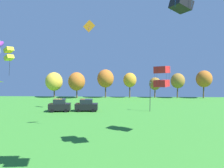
{
  "coord_description": "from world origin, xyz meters",
  "views": [
    {
      "loc": [
        0.42,
        0.19,
        8.39
      ],
      "look_at": [
        -0.06,
        14.01,
        7.34
      ],
      "focal_mm": 32.0,
      "sensor_mm": 36.0,
      "label": 1
    }
  ],
  "objects_px": {
    "treeline_tree_1": "(77,81)",
    "treeline_tree_5": "(178,81)",
    "treeline_tree_2": "(106,79)",
    "kite_flying_6": "(9,54)",
    "treeline_tree_3": "(130,80)",
    "treeline_tree_6": "(204,79)",
    "treeline_tree_4": "(155,84)",
    "kite_flying_7": "(0,44)",
    "kite_flying_8": "(162,77)",
    "treeline_tree_0": "(54,82)",
    "parked_car_leftmost": "(60,105)",
    "parked_car_second_from_left": "(86,105)",
    "light_post_1": "(150,95)",
    "kite_flying_3": "(89,26)"
  },
  "relations": [
    {
      "from": "treeline_tree_4",
      "to": "treeline_tree_5",
      "type": "bearing_deg",
      "value": -2.65
    },
    {
      "from": "treeline_tree_0",
      "to": "treeline_tree_4",
      "type": "relative_size",
      "value": 1.25
    },
    {
      "from": "treeline_tree_2",
      "to": "kite_flying_6",
      "type": "bearing_deg",
      "value": -125.83
    },
    {
      "from": "treeline_tree_5",
      "to": "treeline_tree_6",
      "type": "distance_m",
      "value": 7.39
    },
    {
      "from": "kite_flying_8",
      "to": "treeline_tree_3",
      "type": "height_order",
      "value": "kite_flying_8"
    },
    {
      "from": "parked_car_leftmost",
      "to": "treeline_tree_0",
      "type": "relative_size",
      "value": 0.59
    },
    {
      "from": "treeline_tree_2",
      "to": "kite_flying_8",
      "type": "bearing_deg",
      "value": -73.96
    },
    {
      "from": "treeline_tree_1",
      "to": "treeline_tree_3",
      "type": "relative_size",
      "value": 1.02
    },
    {
      "from": "kite_flying_3",
      "to": "kite_flying_7",
      "type": "relative_size",
      "value": 0.73
    },
    {
      "from": "treeline_tree_1",
      "to": "treeline_tree_5",
      "type": "distance_m",
      "value": 29.07
    },
    {
      "from": "kite_flying_7",
      "to": "parked_car_second_from_left",
      "type": "distance_m",
      "value": 18.36
    },
    {
      "from": "treeline_tree_0",
      "to": "treeline_tree_2",
      "type": "distance_m",
      "value": 15.22
    },
    {
      "from": "parked_car_second_from_left",
      "to": "kite_flying_8",
      "type": "bearing_deg",
      "value": -50.56
    },
    {
      "from": "kite_flying_8",
      "to": "light_post_1",
      "type": "height_order",
      "value": "kite_flying_8"
    },
    {
      "from": "treeline_tree_3",
      "to": "treeline_tree_4",
      "type": "bearing_deg",
      "value": -0.63
    },
    {
      "from": "light_post_1",
      "to": "kite_flying_3",
      "type": "bearing_deg",
      "value": -176.57
    },
    {
      "from": "treeline_tree_6",
      "to": "kite_flying_8",
      "type": "bearing_deg",
      "value": -120.35
    },
    {
      "from": "treeline_tree_0",
      "to": "treeline_tree_1",
      "type": "distance_m",
      "value": 7.06
    },
    {
      "from": "kite_flying_7",
      "to": "light_post_1",
      "type": "height_order",
      "value": "kite_flying_7"
    },
    {
      "from": "kite_flying_8",
      "to": "kite_flying_7",
      "type": "bearing_deg",
      "value": 165.49
    },
    {
      "from": "kite_flying_3",
      "to": "parked_car_second_from_left",
      "type": "relative_size",
      "value": 0.55
    },
    {
      "from": "parked_car_second_from_left",
      "to": "treeline_tree_5",
      "type": "relative_size",
      "value": 0.63
    },
    {
      "from": "kite_flying_3",
      "to": "treeline_tree_6",
      "type": "xyz_separation_m",
      "value": [
        29.99,
        19.19,
        -10.99
      ]
    },
    {
      "from": "kite_flying_3",
      "to": "kite_flying_7",
      "type": "bearing_deg",
      "value": -153.5
    },
    {
      "from": "kite_flying_3",
      "to": "parked_car_second_from_left",
      "type": "bearing_deg",
      "value": 149.87
    },
    {
      "from": "light_post_1",
      "to": "treeline_tree_6",
      "type": "xyz_separation_m",
      "value": [
        18.13,
        18.48,
        2.22
      ]
    },
    {
      "from": "light_post_1",
      "to": "treeline_tree_2",
      "type": "relative_size",
      "value": 0.71
    },
    {
      "from": "parked_car_second_from_left",
      "to": "parked_car_leftmost",
      "type": "bearing_deg",
      "value": -176.44
    },
    {
      "from": "parked_car_leftmost",
      "to": "light_post_1",
      "type": "xyz_separation_m",
      "value": [
        17.8,
        0.8,
        2.09
      ]
    },
    {
      "from": "light_post_1",
      "to": "treeline_tree_0",
      "type": "xyz_separation_m",
      "value": [
        -25.25,
        18.67,
        1.37
      ]
    },
    {
      "from": "treeline_tree_2",
      "to": "treeline_tree_6",
      "type": "height_order",
      "value": "treeline_tree_2"
    },
    {
      "from": "treeline_tree_0",
      "to": "parked_car_leftmost",
      "type": "bearing_deg",
      "value": -69.05
    },
    {
      "from": "treeline_tree_1",
      "to": "treeline_tree_5",
      "type": "xyz_separation_m",
      "value": [
        29.05,
        1.11,
        0.18
      ]
    },
    {
      "from": "parked_car_leftmost",
      "to": "treeline_tree_5",
      "type": "relative_size",
      "value": 0.61
    },
    {
      "from": "kite_flying_8",
      "to": "parked_car_second_from_left",
      "type": "bearing_deg",
      "value": 131.36
    },
    {
      "from": "kite_flying_7",
      "to": "treeline_tree_3",
      "type": "bearing_deg",
      "value": 49.8
    },
    {
      "from": "treeline_tree_1",
      "to": "treeline_tree_3",
      "type": "xyz_separation_m",
      "value": [
        15.32,
        1.48,
        0.35
      ]
    },
    {
      "from": "kite_flying_7",
      "to": "treeline_tree_1",
      "type": "bearing_deg",
      "value": 74.34
    },
    {
      "from": "treeline_tree_2",
      "to": "treeline_tree_3",
      "type": "xyz_separation_m",
      "value": [
        7.1,
        0.32,
        -0.45
      ]
    },
    {
      "from": "kite_flying_8",
      "to": "treeline_tree_3",
      "type": "relative_size",
      "value": 0.37
    },
    {
      "from": "kite_flying_6",
      "to": "treeline_tree_0",
      "type": "xyz_separation_m",
      "value": [
        0.83,
        22.17,
        -6.44
      ]
    },
    {
      "from": "kite_flying_8",
      "to": "kite_flying_6",
      "type": "bearing_deg",
      "value": 158.0
    },
    {
      "from": "treeline_tree_0",
      "to": "treeline_tree_2",
      "type": "height_order",
      "value": "treeline_tree_2"
    },
    {
      "from": "kite_flying_3",
      "to": "treeline_tree_0",
      "type": "bearing_deg",
      "value": 124.64
    },
    {
      "from": "treeline_tree_4",
      "to": "treeline_tree_6",
      "type": "bearing_deg",
      "value": -1.86
    },
    {
      "from": "parked_car_second_from_left",
      "to": "treeline_tree_4",
      "type": "distance_m",
      "value": 25.77
    },
    {
      "from": "kite_flying_3",
      "to": "treeline_tree_4",
      "type": "height_order",
      "value": "kite_flying_3"
    },
    {
      "from": "treeline_tree_1",
      "to": "treeline_tree_6",
      "type": "bearing_deg",
      "value": 1.5
    },
    {
      "from": "treeline_tree_0",
      "to": "parked_car_second_from_left",
      "type": "bearing_deg",
      "value": -56.25
    },
    {
      "from": "treeline_tree_1",
      "to": "treeline_tree_4",
      "type": "bearing_deg",
      "value": 3.55
    }
  ]
}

